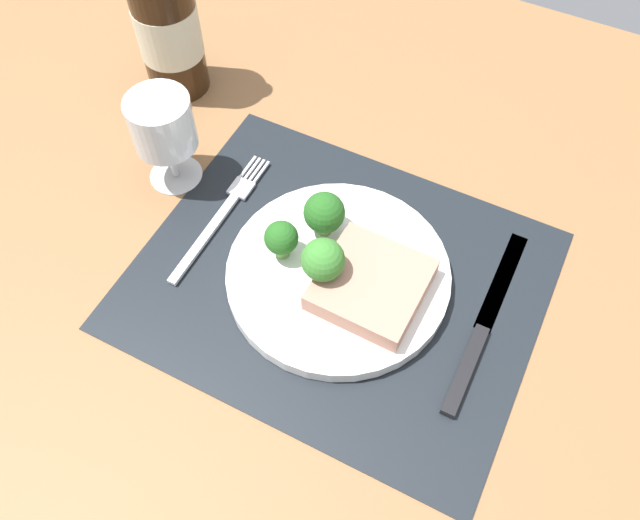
% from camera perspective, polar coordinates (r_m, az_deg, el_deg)
% --- Properties ---
extents(ground_plane, '(1.40, 1.10, 0.03)m').
position_cam_1_polar(ground_plane, '(0.69, 1.56, -2.43)').
color(ground_plane, brown).
extents(placemat, '(0.41, 0.34, 0.00)m').
position_cam_1_polar(placemat, '(0.68, 1.59, -1.72)').
color(placemat, black).
rests_on(placemat, ground_plane).
extents(plate, '(0.23, 0.23, 0.02)m').
position_cam_1_polar(plate, '(0.67, 1.61, -1.30)').
color(plate, white).
rests_on(plate, placemat).
extents(steak, '(0.10, 0.11, 0.02)m').
position_cam_1_polar(steak, '(0.65, 4.55, -2.19)').
color(steak, tan).
rests_on(steak, plate).
extents(broccoli_front_edge, '(0.04, 0.04, 0.06)m').
position_cam_1_polar(broccoli_front_edge, '(0.63, 0.26, -0.10)').
color(broccoli_front_edge, '#5B8942').
rests_on(broccoli_front_edge, plate).
extents(broccoli_center, '(0.04, 0.04, 0.05)m').
position_cam_1_polar(broccoli_center, '(0.67, 0.38, 4.17)').
color(broccoli_center, '#5B8942').
rests_on(broccoli_center, plate).
extents(broccoli_near_steak, '(0.04, 0.04, 0.05)m').
position_cam_1_polar(broccoli_near_steak, '(0.66, -3.43, 1.90)').
color(broccoli_near_steak, '#5B8942').
rests_on(broccoli_near_steak, plate).
extents(fork, '(0.02, 0.19, 0.01)m').
position_cam_1_polar(fork, '(0.73, -8.72, 3.92)').
color(fork, silver).
rests_on(fork, placemat).
extents(knife, '(0.02, 0.23, 0.01)m').
position_cam_1_polar(knife, '(0.66, 13.98, -6.27)').
color(knife, black).
rests_on(knife, placemat).
extents(wine_bottle, '(0.08, 0.08, 0.27)m').
position_cam_1_polar(wine_bottle, '(0.83, -13.42, 19.84)').
color(wine_bottle, '#331E0F').
rests_on(wine_bottle, ground_plane).
extents(wine_glass, '(0.07, 0.07, 0.12)m').
position_cam_1_polar(wine_glass, '(0.73, -13.69, 11.26)').
color(wine_glass, silver).
rests_on(wine_glass, ground_plane).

